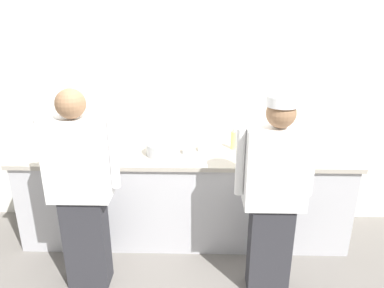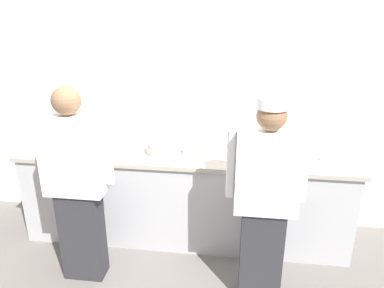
{
  "view_description": "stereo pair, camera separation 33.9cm",
  "coord_description": "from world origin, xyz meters",
  "px_view_note": "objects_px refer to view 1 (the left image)",
  "views": [
    {
      "loc": [
        0.15,
        -2.86,
        2.23
      ],
      "look_at": [
        0.08,
        0.32,
        1.04
      ],
      "focal_mm": 33.7,
      "sensor_mm": 36.0,
      "label": 1
    },
    {
      "loc": [
        0.49,
        -2.83,
        2.23
      ],
      "look_at": [
        0.08,
        0.32,
        1.04
      ],
      "focal_mm": 33.7,
      "sensor_mm": 36.0,
      "label": 2
    }
  ],
  "objects_px": {
    "ramekin_red_sauce": "(285,154)",
    "ramekin_green_sauce": "(51,153)",
    "squeeze_bottle_primary": "(233,139)",
    "ramekin_yellow_sauce": "(321,153)",
    "plate_stack_front": "(210,148)",
    "chefs_knife": "(260,150)",
    "ramekin_orange_sauce": "(254,153)",
    "deli_cup": "(187,150)",
    "sheet_tray": "(102,152)",
    "chef_center": "(274,194)",
    "mixing_bowl_steel": "(163,149)",
    "chef_near_left": "(81,189)"
  },
  "relations": [
    {
      "from": "ramekin_green_sauce",
      "to": "sheet_tray",
      "type": "bearing_deg",
      "value": 8.68
    },
    {
      "from": "ramekin_yellow_sauce",
      "to": "ramekin_orange_sauce",
      "type": "height_order",
      "value": "ramekin_orange_sauce"
    },
    {
      "from": "chef_near_left",
      "to": "mixing_bowl_steel",
      "type": "distance_m",
      "value": 0.9
    },
    {
      "from": "chef_center",
      "to": "ramekin_red_sauce",
      "type": "relative_size",
      "value": 16.07
    },
    {
      "from": "plate_stack_front",
      "to": "sheet_tray",
      "type": "bearing_deg",
      "value": -173.53
    },
    {
      "from": "ramekin_green_sauce",
      "to": "ramekin_orange_sauce",
      "type": "distance_m",
      "value": 1.93
    },
    {
      "from": "sheet_tray",
      "to": "squeeze_bottle_primary",
      "type": "distance_m",
      "value": 1.28
    },
    {
      "from": "deli_cup",
      "to": "chefs_knife",
      "type": "relative_size",
      "value": 0.33
    },
    {
      "from": "sheet_tray",
      "to": "ramekin_green_sauce",
      "type": "relative_size",
      "value": 5.77
    },
    {
      "from": "chef_center",
      "to": "deli_cup",
      "type": "height_order",
      "value": "chef_center"
    },
    {
      "from": "mixing_bowl_steel",
      "to": "ramekin_red_sauce",
      "type": "relative_size",
      "value": 3.09
    },
    {
      "from": "mixing_bowl_steel",
      "to": "chef_near_left",
      "type": "bearing_deg",
      "value": -131.54
    },
    {
      "from": "ramekin_yellow_sauce",
      "to": "deli_cup",
      "type": "height_order",
      "value": "deli_cup"
    },
    {
      "from": "mixing_bowl_steel",
      "to": "chef_center",
      "type": "bearing_deg",
      "value": -37.39
    },
    {
      "from": "deli_cup",
      "to": "chefs_knife",
      "type": "distance_m",
      "value": 0.73
    },
    {
      "from": "squeeze_bottle_primary",
      "to": "ramekin_green_sauce",
      "type": "relative_size",
      "value": 2.33
    },
    {
      "from": "mixing_bowl_steel",
      "to": "ramekin_red_sauce",
      "type": "height_order",
      "value": "mixing_bowl_steel"
    },
    {
      "from": "chef_center",
      "to": "mixing_bowl_steel",
      "type": "bearing_deg",
      "value": 142.61
    },
    {
      "from": "plate_stack_front",
      "to": "deli_cup",
      "type": "height_order",
      "value": "deli_cup"
    },
    {
      "from": "chef_center",
      "to": "plate_stack_front",
      "type": "distance_m",
      "value": 0.96
    },
    {
      "from": "plate_stack_front",
      "to": "chef_near_left",
      "type": "bearing_deg",
      "value": -142.52
    },
    {
      "from": "plate_stack_front",
      "to": "mixing_bowl_steel",
      "type": "height_order",
      "value": "mixing_bowl_steel"
    },
    {
      "from": "squeeze_bottle_primary",
      "to": "chef_center",
      "type": "bearing_deg",
      "value": -74.45
    },
    {
      "from": "mixing_bowl_steel",
      "to": "deli_cup",
      "type": "bearing_deg",
      "value": 5.78
    },
    {
      "from": "ramekin_orange_sauce",
      "to": "chef_near_left",
      "type": "bearing_deg",
      "value": -155.17
    },
    {
      "from": "ramekin_yellow_sauce",
      "to": "chefs_knife",
      "type": "height_order",
      "value": "ramekin_yellow_sauce"
    },
    {
      "from": "plate_stack_front",
      "to": "chefs_knife",
      "type": "xyz_separation_m",
      "value": [
        0.5,
        0.01,
        -0.02
      ]
    },
    {
      "from": "plate_stack_front",
      "to": "sheet_tray",
      "type": "distance_m",
      "value": 1.04
    },
    {
      "from": "chef_center",
      "to": "ramekin_yellow_sauce",
      "type": "xyz_separation_m",
      "value": [
        0.58,
        0.72,
        0.06
      ]
    },
    {
      "from": "mixing_bowl_steel",
      "to": "chefs_knife",
      "type": "distance_m",
      "value": 0.96
    },
    {
      "from": "plate_stack_front",
      "to": "mixing_bowl_steel",
      "type": "bearing_deg",
      "value": -164.0
    },
    {
      "from": "ramekin_red_sauce",
      "to": "ramekin_green_sauce",
      "type": "height_order",
      "value": "ramekin_green_sauce"
    },
    {
      "from": "sheet_tray",
      "to": "ramekin_yellow_sauce",
      "type": "bearing_deg",
      "value": 0.01
    },
    {
      "from": "sheet_tray",
      "to": "deli_cup",
      "type": "height_order",
      "value": "deli_cup"
    },
    {
      "from": "ramekin_green_sauce",
      "to": "ramekin_red_sauce",
      "type": "bearing_deg",
      "value": 1.25
    },
    {
      "from": "ramekin_orange_sauce",
      "to": "chefs_knife",
      "type": "height_order",
      "value": "ramekin_orange_sauce"
    },
    {
      "from": "squeeze_bottle_primary",
      "to": "ramekin_yellow_sauce",
      "type": "bearing_deg",
      "value": -10.78
    },
    {
      "from": "chef_near_left",
      "to": "ramekin_green_sauce",
      "type": "xyz_separation_m",
      "value": [
        -0.47,
        0.61,
        0.05
      ]
    },
    {
      "from": "chef_center",
      "to": "chefs_knife",
      "type": "height_order",
      "value": "chef_center"
    },
    {
      "from": "ramekin_yellow_sauce",
      "to": "deli_cup",
      "type": "bearing_deg",
      "value": 179.44
    },
    {
      "from": "plate_stack_front",
      "to": "squeeze_bottle_primary",
      "type": "relative_size",
      "value": 1.12
    },
    {
      "from": "squeeze_bottle_primary",
      "to": "ramekin_red_sauce",
      "type": "bearing_deg",
      "value": -20.85
    },
    {
      "from": "squeeze_bottle_primary",
      "to": "ramekin_yellow_sauce",
      "type": "xyz_separation_m",
      "value": [
        0.82,
        -0.16,
        -0.08
      ]
    },
    {
      "from": "mixing_bowl_steel",
      "to": "sheet_tray",
      "type": "height_order",
      "value": "mixing_bowl_steel"
    },
    {
      "from": "mixing_bowl_steel",
      "to": "ramekin_yellow_sauce",
      "type": "relative_size",
      "value": 3.52
    },
    {
      "from": "chef_center",
      "to": "squeeze_bottle_primary",
      "type": "bearing_deg",
      "value": 105.55
    },
    {
      "from": "chef_center",
      "to": "plate_stack_front",
      "type": "xyz_separation_m",
      "value": [
        -0.48,
        0.83,
        0.06
      ]
    },
    {
      "from": "ramekin_orange_sauce",
      "to": "ramekin_red_sauce",
      "type": "bearing_deg",
      "value": -3.97
    },
    {
      "from": "chef_near_left",
      "to": "ramekin_red_sauce",
      "type": "xyz_separation_m",
      "value": [
        1.75,
        0.65,
        0.05
      ]
    },
    {
      "from": "chefs_knife",
      "to": "ramekin_orange_sauce",
      "type": "bearing_deg",
      "value": -121.26
    }
  ]
}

